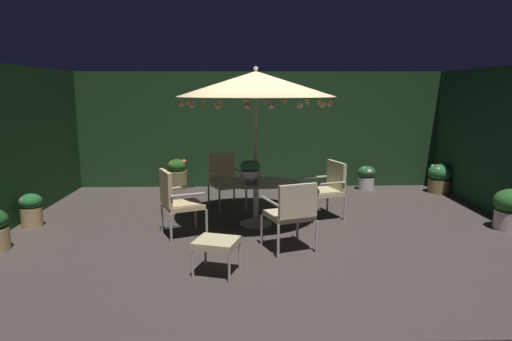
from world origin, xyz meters
The scene contains 15 objects.
ground_plane centered at (0.00, 0.00, -0.01)m, with size 8.62×6.74×0.02m, color #453C37.
hedge_backdrop_rear centered at (0.00, 3.22, 1.28)m, with size 8.62×0.30×2.56m, color #1C361C.
patio_dining_table centered at (-0.16, 0.12, 0.57)m, with size 1.44×1.01×0.72m.
patio_umbrella centered at (-0.16, 0.12, 2.25)m, with size 2.47×2.47×2.52m.
centerpiece_planter centered at (-0.25, -0.04, 0.94)m, with size 0.33×0.33×0.41m.
patio_chair_north centered at (-1.35, -0.41, 0.57)m, with size 0.74×0.74×1.00m.
patio_chair_northeast centered at (0.29, -1.10, 0.56)m, with size 0.76×0.75×0.96m.
patio_chair_east centered at (1.08, 0.55, 0.54)m, with size 0.77×0.77×0.96m.
patio_chair_southeast centered at (-0.71, 1.31, 0.55)m, with size 0.74×0.75×0.99m.
ottoman_footrest centered at (-0.68, -1.85, 0.37)m, with size 0.59×0.55×0.42m.
potted_plant_right_near centered at (-3.75, 0.11, 0.29)m, with size 0.35×0.35×0.54m.
potted_plant_back_right centered at (2.34, 2.67, 0.28)m, with size 0.39×0.41×0.53m.
potted_plant_left_near centered at (-1.82, 2.86, 0.33)m, with size 0.44×0.44×0.66m.
potted_plant_right_far centered at (3.83, 2.34, 0.31)m, with size 0.51×0.51×0.61m.
potted_plant_front_corner centered at (3.84, -0.24, 0.34)m, with size 0.55×0.55×0.64m.
Camera 1 is at (-0.35, -6.92, 2.16)m, focal length 31.50 mm.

